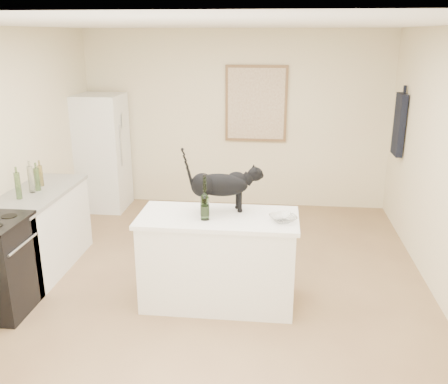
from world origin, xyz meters
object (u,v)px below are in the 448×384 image
fridge (102,153)px  wine_bottle (205,200)px  black_cat (220,188)px  glass_bowl (283,219)px

fridge → wine_bottle: bearing=-53.8°
fridge → black_cat: size_ratio=2.49×
fridge → wine_bottle: fridge is taller
fridge → glass_bowl: (2.65, -2.63, 0.08)m
wine_bottle → glass_bowl: bearing=2.0°
black_cat → wine_bottle: size_ratio=1.81×
glass_bowl → black_cat: bearing=161.6°
black_cat → wine_bottle: (-0.11, -0.22, -0.05)m
wine_bottle → black_cat: bearing=63.0°
black_cat → glass_bowl: black_cat is taller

